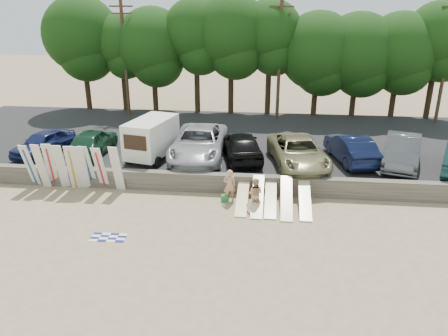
# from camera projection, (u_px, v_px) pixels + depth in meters

# --- Properties ---
(ground) EXTENTS (120.00, 120.00, 0.00)m
(ground) POSITION_uv_depth(u_px,v_px,m) (233.00, 219.00, 20.09)
(ground) COLOR tan
(ground) RESTS_ON ground
(seawall) EXTENTS (44.00, 0.50, 1.00)m
(seawall) POSITION_uv_depth(u_px,v_px,m) (239.00, 184.00, 22.70)
(seawall) COLOR #6B6356
(seawall) RESTS_ON ground
(parking_lot) EXTENTS (44.00, 14.50, 0.70)m
(parking_lot) POSITION_uv_depth(u_px,v_px,m) (247.00, 143.00, 29.71)
(parking_lot) COLOR #282828
(parking_lot) RESTS_ON ground
(treeline) EXTENTS (33.46, 6.23, 9.38)m
(treeline) POSITION_uv_depth(u_px,v_px,m) (256.00, 41.00, 34.06)
(treeline) COLOR #382616
(treeline) RESTS_ON parking_lot
(utility_poles) EXTENTS (25.80, 0.26, 9.00)m
(utility_poles) POSITION_uv_depth(u_px,v_px,m) (280.00, 57.00, 32.78)
(utility_poles) COLOR #473321
(utility_poles) RESTS_ON parking_lot
(box_trailer) EXTENTS (2.76, 4.02, 2.35)m
(box_trailer) POSITION_uv_depth(u_px,v_px,m) (152.00, 137.00, 25.28)
(box_trailer) COLOR white
(box_trailer) RESTS_ON parking_lot
(car_0) EXTENTS (2.93, 4.59, 1.46)m
(car_0) POSITION_uv_depth(u_px,v_px,m) (44.00, 143.00, 26.16)
(car_0) COLOR #16204D
(car_0) RESTS_ON parking_lot
(car_1) EXTENTS (1.85, 4.59, 1.56)m
(car_1) POSITION_uv_depth(u_px,v_px,m) (93.00, 141.00, 26.29)
(car_1) COLOR #153B25
(car_1) RESTS_ON parking_lot
(car_2) EXTENTS (3.13, 6.54, 1.80)m
(car_2) POSITION_uv_depth(u_px,v_px,m) (199.00, 143.00, 25.58)
(car_2) COLOR #A6A6AB
(car_2) RESTS_ON parking_lot
(car_3) EXTENTS (3.07, 5.29, 1.69)m
(car_3) POSITION_uv_depth(u_px,v_px,m) (241.00, 145.00, 25.30)
(car_3) COLOR black
(car_3) RESTS_ON parking_lot
(car_4) EXTENTS (3.73, 6.22, 1.62)m
(car_4) POSITION_uv_depth(u_px,v_px,m) (298.00, 152.00, 24.32)
(car_4) COLOR olive
(car_4) RESTS_ON parking_lot
(car_5) EXTENTS (2.67, 5.07, 1.59)m
(car_5) POSITION_uv_depth(u_px,v_px,m) (351.00, 148.00, 24.98)
(car_5) COLOR black
(car_5) RESTS_ON parking_lot
(car_6) EXTENTS (3.23, 5.44, 1.69)m
(car_6) POSITION_uv_depth(u_px,v_px,m) (402.00, 151.00, 24.37)
(car_6) COLOR #434548
(car_6) RESTS_ON parking_lot
(surfboard_upright_0) EXTENTS (0.60, 0.86, 2.51)m
(surfboard_upright_0) POSITION_uv_depth(u_px,v_px,m) (30.00, 166.00, 23.04)
(surfboard_upright_0) COLOR silver
(surfboard_upright_0) RESTS_ON ground
(surfboard_upright_1) EXTENTS (0.58, 0.69, 2.55)m
(surfboard_upright_1) POSITION_uv_depth(u_px,v_px,m) (41.00, 166.00, 22.92)
(surfboard_upright_1) COLOR silver
(surfboard_upright_1) RESTS_ON ground
(surfboard_upright_2) EXTENTS (0.59, 0.71, 2.55)m
(surfboard_upright_2) POSITION_uv_depth(u_px,v_px,m) (51.00, 165.00, 23.04)
(surfboard_upright_2) COLOR silver
(surfboard_upright_2) RESTS_ON ground
(surfboard_upright_3) EXTENTS (0.54, 0.71, 2.54)m
(surfboard_upright_3) POSITION_uv_depth(u_px,v_px,m) (61.00, 167.00, 22.88)
(surfboard_upright_3) COLOR silver
(surfboard_upright_3) RESTS_ON ground
(surfboard_upright_4) EXTENTS (0.59, 0.73, 2.54)m
(surfboard_upright_4) POSITION_uv_depth(u_px,v_px,m) (72.00, 168.00, 22.72)
(surfboard_upright_4) COLOR silver
(surfboard_upright_4) RESTS_ON ground
(surfboard_upright_5) EXTENTS (0.61, 0.79, 2.53)m
(surfboard_upright_5) POSITION_uv_depth(u_px,v_px,m) (82.00, 168.00, 22.74)
(surfboard_upright_5) COLOR silver
(surfboard_upright_5) RESTS_ON ground
(surfboard_upright_6) EXTENTS (0.59, 0.85, 2.51)m
(surfboard_upright_6) POSITION_uv_depth(u_px,v_px,m) (88.00, 167.00, 22.85)
(surfboard_upright_6) COLOR silver
(surfboard_upright_6) RESTS_ON ground
(surfboard_upright_7) EXTENTS (0.54, 0.87, 2.50)m
(surfboard_upright_7) POSITION_uv_depth(u_px,v_px,m) (100.00, 168.00, 22.68)
(surfboard_upright_7) COLOR silver
(surfboard_upright_7) RESTS_ON ground
(surfboard_upright_8) EXTENTS (0.58, 0.67, 2.55)m
(surfboard_upright_8) POSITION_uv_depth(u_px,v_px,m) (117.00, 169.00, 22.55)
(surfboard_upright_8) COLOR silver
(surfboard_upright_8) RESTS_ON ground
(surfboard_low_0) EXTENTS (0.56, 2.93, 0.80)m
(surfboard_low_0) POSITION_uv_depth(u_px,v_px,m) (242.00, 197.00, 21.40)
(surfboard_low_0) COLOR beige
(surfboard_low_0) RESTS_ON ground
(surfboard_low_1) EXTENTS (0.56, 2.84, 1.10)m
(surfboard_low_1) POSITION_uv_depth(u_px,v_px,m) (258.00, 196.00, 21.13)
(surfboard_low_1) COLOR beige
(surfboard_low_1) RESTS_ON ground
(surfboard_low_2) EXTENTS (0.56, 2.91, 0.87)m
(surfboard_low_2) POSITION_uv_depth(u_px,v_px,m) (271.00, 198.00, 21.20)
(surfboard_low_2) COLOR beige
(surfboard_low_2) RESTS_ON ground
(surfboard_low_3) EXTENTS (0.56, 2.82, 1.17)m
(surfboard_low_3) POSITION_uv_depth(u_px,v_px,m) (287.00, 198.00, 20.87)
(surfboard_low_3) COLOR beige
(surfboard_low_3) RESTS_ON ground
(surfboard_low_4) EXTENTS (0.56, 2.87, 1.01)m
(surfboard_low_4) POSITION_uv_depth(u_px,v_px,m) (305.00, 199.00, 20.95)
(surfboard_low_4) COLOR beige
(surfboard_low_4) RESTS_ON ground
(beachgoer_a) EXTENTS (0.70, 0.55, 1.68)m
(beachgoer_a) POSITION_uv_depth(u_px,v_px,m) (229.00, 185.00, 21.61)
(beachgoer_a) COLOR tan
(beachgoer_a) RESTS_ON ground
(beachgoer_b) EXTENTS (0.86, 0.72, 1.58)m
(beachgoer_b) POSITION_uv_depth(u_px,v_px,m) (255.00, 194.00, 20.82)
(beachgoer_b) COLOR tan
(beachgoer_b) RESTS_ON ground
(cooler) EXTENTS (0.39, 0.31, 0.32)m
(cooler) POSITION_uv_depth(u_px,v_px,m) (225.00, 198.00, 21.84)
(cooler) COLOR #227D33
(cooler) RESTS_ON ground
(gear_bag) EXTENTS (0.37, 0.35, 0.22)m
(gear_bag) POSITION_uv_depth(u_px,v_px,m) (265.00, 199.00, 21.81)
(gear_bag) COLOR orange
(gear_bag) RESTS_ON ground
(beach_towel) EXTENTS (1.55, 1.55, 0.00)m
(beach_towel) POSITION_uv_depth(u_px,v_px,m) (108.00, 237.00, 18.53)
(beach_towel) COLOR white
(beach_towel) RESTS_ON ground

